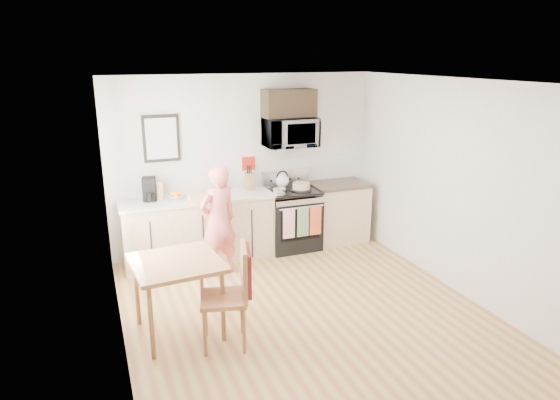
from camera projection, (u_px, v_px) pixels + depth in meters
name	position (u px, v px, depth m)	size (l,w,h in m)	color
floor	(307.00, 314.00, 5.72)	(4.60, 4.60, 0.00)	#915D38
back_wall	(245.00, 164.00, 7.41)	(4.00, 0.04, 2.60)	silver
front_wall	(452.00, 300.00, 3.29)	(4.00, 0.04, 2.60)	silver
left_wall	(114.00, 228.00, 4.66)	(0.04, 4.60, 2.60)	silver
right_wall	(459.00, 188.00, 6.04)	(0.04, 4.60, 2.60)	silver
ceiling	(311.00, 81.00, 4.99)	(4.00, 4.60, 0.04)	silver
window	(110.00, 182.00, 5.32)	(0.06, 1.40, 1.50)	white
cabinet_left	(199.00, 230.00, 7.10)	(2.10, 0.60, 0.90)	tan
countertop_left	(197.00, 199.00, 6.97)	(2.14, 0.64, 0.04)	beige
cabinet_right	(338.00, 213.00, 7.88)	(0.84, 0.60, 0.90)	tan
countertop_right	(339.00, 184.00, 7.74)	(0.88, 0.64, 0.04)	black
range	(292.00, 220.00, 7.58)	(0.76, 0.70, 1.16)	black
microwave	(290.00, 132.00, 7.30)	(0.76, 0.51, 0.42)	silver
upper_cabinet	(289.00, 103.00, 7.22)	(0.76, 0.35, 0.40)	black
wall_art	(161.00, 138.00, 6.84)	(0.50, 0.04, 0.65)	black
wall_trivet	(248.00, 163.00, 7.41)	(0.20, 0.02, 0.20)	#A51F0E
person	(218.00, 221.00, 6.57)	(0.55, 0.36, 1.50)	#CA3743
dining_table	(177.00, 269.00, 5.14)	(0.88, 0.88, 0.82)	brown
chair	(238.00, 282.00, 4.95)	(0.59, 0.55, 1.07)	brown
knife_block	(249.00, 181.00, 7.36)	(0.11, 0.16, 0.24)	brown
utensil_crock	(223.00, 182.00, 7.23)	(0.11, 0.11, 0.34)	#A51F0E
fruit_bowl	(176.00, 196.00, 6.89)	(0.25, 0.25, 0.10)	silver
milk_carton	(158.00, 191.00, 6.84)	(0.09, 0.09, 0.25)	tan
coffee_maker	(149.00, 190.00, 6.78)	(0.21, 0.28, 0.31)	black
bread_bag	(199.00, 197.00, 6.79)	(0.30, 0.14, 0.11)	tan
cake	(301.00, 187.00, 7.39)	(0.31, 0.31, 0.10)	black
kettle	(282.00, 180.00, 7.49)	(0.21, 0.21, 0.26)	silver
pot	(280.00, 191.00, 7.15)	(0.18, 0.31, 0.09)	silver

